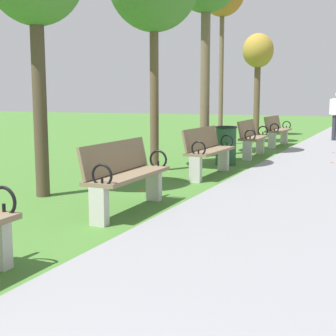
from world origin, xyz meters
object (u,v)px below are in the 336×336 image
park_bench_6 (277,130)px  trash_bin (226,145)px  park_bench_4 (208,150)px  park_bench_3 (126,174)px  park_bench_5 (252,137)px  tree_5 (258,54)px

park_bench_6 → trash_bin: park_bench_6 is taller
park_bench_4 → park_bench_3: bearing=-90.0°
park_bench_5 → tree_5: tree_5 is taller
park_bench_4 → park_bench_5: 3.22m
park_bench_3 → trash_bin: 4.67m
tree_5 → trash_bin: (1.38, -8.10, -2.61)m
park_bench_3 → park_bench_6: bearing=90.0°
park_bench_5 → tree_5: 7.09m
tree_5 → trash_bin: bearing=-80.3°
park_bench_3 → tree_5: size_ratio=0.42×
park_bench_4 → tree_5: tree_5 is taller
park_bench_6 → tree_5: 4.62m
park_bench_5 → park_bench_6: (-0.00, 2.90, 0.00)m
park_bench_4 → park_bench_6: 6.12m
park_bench_4 → trash_bin: park_bench_4 is taller
park_bench_5 → trash_bin: (-0.15, -1.66, -0.06)m
trash_bin → tree_5: bearing=99.7°
park_bench_5 → trash_bin: 1.67m
park_bench_4 → park_bench_6: same height
trash_bin → park_bench_5: bearing=84.9°
park_bench_5 → park_bench_6: size_ratio=1.00×
park_bench_4 → tree_5: bearing=99.0°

